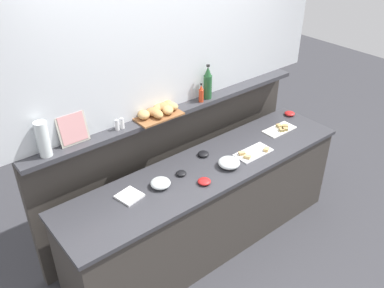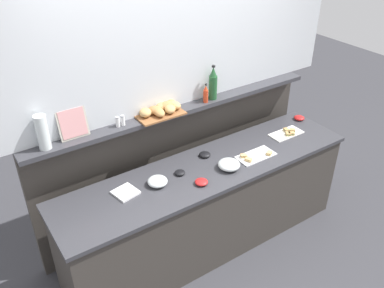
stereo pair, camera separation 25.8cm
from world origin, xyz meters
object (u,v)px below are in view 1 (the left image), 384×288
at_px(napkin_stack, 129,196).
at_px(framed_picture, 73,128).
at_px(glass_bowl_medium, 229,163).
at_px(hot_sauce_bottle, 201,94).
at_px(condiment_bowl_dark, 181,173).
at_px(wine_bottle_green, 208,83).
at_px(salt_shaker, 117,125).
at_px(condiment_bowl_cream, 204,181).
at_px(glass_bowl_large, 160,183).
at_px(pepper_shaker, 122,123).
at_px(sandwich_platter_rear, 280,129).
at_px(water_carafe, 43,139).
at_px(bread_basket, 159,110).
at_px(condiment_bowl_teal, 290,113).
at_px(condiment_bowl_red, 203,154).
at_px(sandwich_platter_side, 253,153).

distance_m(napkin_stack, framed_picture, 0.66).
bearing_deg(glass_bowl_medium, hot_sauce_bottle, 77.68).
height_order(condiment_bowl_dark, wine_bottle_green, wine_bottle_green).
bearing_deg(napkin_stack, condiment_bowl_dark, -2.47).
xyz_separation_m(glass_bowl_medium, salt_shaker, (-0.73, 0.53, 0.39)).
bearing_deg(salt_shaker, condiment_bowl_cream, -54.50).
relative_size(glass_bowl_large, pepper_shaker, 1.84).
distance_m(sandwich_platter_rear, glass_bowl_medium, 0.83).
distance_m(napkin_stack, water_carafe, 0.75).
relative_size(sandwich_platter_rear, bread_basket, 0.81).
bearing_deg(salt_shaker, hot_sauce_bottle, -1.84).
relative_size(condiment_bowl_dark, framed_picture, 0.36).
xyz_separation_m(hot_sauce_bottle, bread_basket, (-0.43, 0.03, -0.04)).
distance_m(glass_bowl_medium, condiment_bowl_cream, 0.32).
bearing_deg(glass_bowl_large, bread_basket, 53.87).
bearing_deg(condiment_bowl_teal, condiment_bowl_cream, -167.16).
distance_m(glass_bowl_medium, bread_basket, 0.73).
bearing_deg(bread_basket, hot_sauce_bottle, -4.19).
distance_m(napkin_stack, salt_shaker, 0.56).
relative_size(condiment_bowl_dark, salt_shaker, 0.99).
relative_size(condiment_bowl_dark, hot_sauce_bottle, 0.49).
height_order(sandwich_platter_rear, condiment_bowl_red, sandwich_platter_rear).
bearing_deg(water_carafe, hot_sauce_bottle, -1.09).
xyz_separation_m(sandwich_platter_side, water_carafe, (-1.61, 0.52, 0.51)).
bearing_deg(pepper_shaker, wine_bottle_green, -0.28).
bearing_deg(napkin_stack, pepper_shaker, 62.08).
distance_m(pepper_shaker, framed_picture, 0.40).
relative_size(condiment_bowl_dark, wine_bottle_green, 0.27).
xyz_separation_m(sandwich_platter_rear, bread_basket, (-1.13, 0.40, 0.41)).
bearing_deg(bread_basket, condiment_bowl_red, -46.64).
xyz_separation_m(condiment_bowl_cream, framed_picture, (-0.75, 0.62, 0.48)).
bearing_deg(napkin_stack, sandwich_platter_rear, -1.46).
height_order(condiment_bowl_cream, condiment_bowl_red, condiment_bowl_cream).
bearing_deg(glass_bowl_large, pepper_shaker, 100.71).
distance_m(glass_bowl_medium, hot_sauce_bottle, 0.67).
height_order(condiment_bowl_dark, salt_shaker, salt_shaker).
bearing_deg(condiment_bowl_cream, pepper_shaker, 122.50).
xyz_separation_m(napkin_stack, bread_basket, (0.55, 0.36, 0.41)).
distance_m(pepper_shaker, bread_basket, 0.36).
relative_size(wine_bottle_green, bread_basket, 0.77).
bearing_deg(hot_sauce_bottle, glass_bowl_large, -153.03).
bearing_deg(pepper_shaker, bread_basket, 0.70).
height_order(condiment_bowl_teal, framed_picture, framed_picture).
bearing_deg(wine_bottle_green, condiment_bowl_dark, -148.12).
relative_size(sandwich_platter_rear, framed_picture, 1.37).
bearing_deg(water_carafe, sandwich_platter_rear, -10.53).
bearing_deg(sandwich_platter_rear, salt_shaker, 165.66).
xyz_separation_m(condiment_bowl_teal, water_carafe, (-2.43, 0.25, 0.50)).
distance_m(hot_sauce_bottle, framed_picture, 1.18).
bearing_deg(salt_shaker, bread_basket, 0.63).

